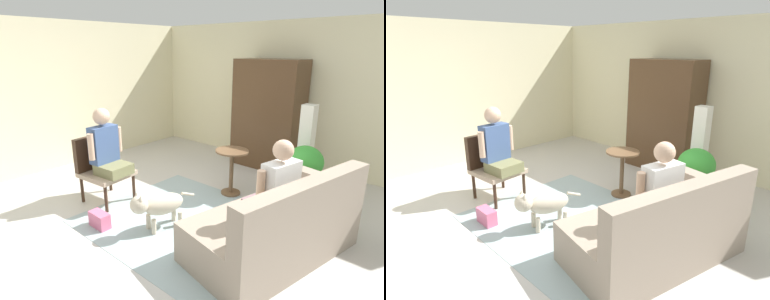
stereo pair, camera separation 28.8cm
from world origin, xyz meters
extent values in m
plane|color=beige|center=(0.00, 0.00, 0.00)|extent=(7.08, 7.08, 0.00)
cube|color=beige|center=(0.00, 2.95, 1.26)|extent=(6.50, 0.12, 2.52)
cube|color=beige|center=(-3.01, 0.30, 1.26)|extent=(0.12, 6.38, 2.52)
cube|color=#9EB2B7|center=(0.13, 0.09, 0.00)|extent=(2.42, 2.06, 0.01)
cube|color=gray|center=(1.16, 0.21, 0.22)|extent=(1.28, 1.94, 0.44)
cube|color=gray|center=(1.53, 0.14, 0.68)|extent=(0.54, 1.79, 0.49)
cube|color=gray|center=(1.33, 1.00, 0.56)|extent=(0.95, 0.37, 0.25)
cube|color=tan|center=(1.31, -0.27, 0.58)|extent=(0.16, 0.33, 0.28)
cube|color=#C6B284|center=(1.41, 0.21, 0.58)|extent=(0.15, 0.28, 0.28)
cylinder|color=#382316|center=(-0.91, 0.06, 0.19)|extent=(0.04, 0.04, 0.38)
cylinder|color=#382316|center=(-0.86, -0.43, 0.19)|extent=(0.04, 0.04, 0.38)
cylinder|color=#382316|center=(-1.41, 0.01, 0.19)|extent=(0.04, 0.04, 0.38)
cylinder|color=#382316|center=(-1.36, -0.48, 0.19)|extent=(0.04, 0.04, 0.38)
cube|color=tan|center=(-1.14, -0.21, 0.41)|extent=(0.66, 0.65, 0.06)
cube|color=#382316|center=(-1.40, -0.23, 0.67)|extent=(0.14, 0.60, 0.47)
cube|color=gray|center=(1.08, 0.23, 0.51)|extent=(0.43, 0.46, 0.14)
cube|color=white|center=(1.23, 0.20, 0.80)|extent=(0.26, 0.42, 0.45)
sphere|color=#DDB293|center=(1.23, 0.20, 1.15)|extent=(0.20, 0.20, 0.20)
cylinder|color=#DDB293|center=(1.14, -0.02, 0.82)|extent=(0.08, 0.08, 0.31)
cylinder|color=#DDB293|center=(1.24, 0.44, 0.82)|extent=(0.08, 0.08, 0.31)
cube|color=olive|center=(-0.99, -0.19, 0.51)|extent=(0.44, 0.42, 0.14)
cube|color=#3F598C|center=(-1.16, -0.21, 0.82)|extent=(0.22, 0.40, 0.50)
sphere|color=#DDB293|center=(-1.16, -0.21, 1.20)|extent=(0.22, 0.22, 0.22)
cylinder|color=#DDB293|center=(-1.14, 0.02, 0.85)|extent=(0.08, 0.08, 0.35)
cylinder|color=#DDB293|center=(-1.09, -0.44, 0.85)|extent=(0.08, 0.08, 0.35)
cylinder|color=brown|center=(0.01, 1.13, 0.66)|extent=(0.48, 0.48, 0.02)
cylinder|color=brown|center=(0.01, 1.13, 0.32)|extent=(0.06, 0.06, 0.65)
cylinder|color=brown|center=(0.01, 1.13, 0.01)|extent=(0.28, 0.28, 0.03)
ellipsoid|color=beige|center=(-0.02, -0.18, 0.31)|extent=(0.37, 0.55, 0.25)
sphere|color=beige|center=(-0.10, -0.49, 0.38)|extent=(0.21, 0.21, 0.21)
cone|color=beige|center=(-0.05, -0.50, 0.49)|extent=(0.06, 0.06, 0.06)
cone|color=beige|center=(-0.15, -0.47, 0.49)|extent=(0.06, 0.06, 0.06)
cylinder|color=beige|center=(0.06, 0.14, 0.35)|extent=(0.08, 0.18, 0.10)
cylinder|color=beige|center=(0.00, -0.37, 0.09)|extent=(0.06, 0.06, 0.19)
cylinder|color=beige|center=(-0.14, -0.33, 0.09)|extent=(0.06, 0.06, 0.19)
cylinder|color=beige|center=(0.09, -0.03, 0.09)|extent=(0.06, 0.06, 0.19)
cylinder|color=beige|center=(-0.05, 0.00, 0.09)|extent=(0.06, 0.06, 0.19)
cylinder|color=beige|center=(0.94, 1.48, 0.12)|extent=(0.33, 0.33, 0.23)
cylinder|color=brown|center=(0.94, 1.48, 0.33)|extent=(0.03, 0.03, 0.20)
ellipsoid|color=green|center=(0.94, 1.48, 0.62)|extent=(0.48, 0.48, 0.43)
cube|color=#4C4742|center=(0.76, 1.90, 0.03)|extent=(0.20, 0.20, 0.06)
cube|color=white|center=(0.76, 1.90, 0.69)|extent=(0.18, 0.18, 1.25)
cube|color=#4C331E|center=(-0.24, 2.54, 0.94)|extent=(1.17, 0.56, 1.89)
cube|color=#D8668C|center=(-0.60, -0.70, 0.10)|extent=(0.28, 0.14, 0.19)
camera|label=1|loc=(2.54, -2.54, 2.06)|focal=30.50mm
camera|label=2|loc=(2.75, -2.34, 2.06)|focal=30.50mm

